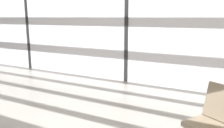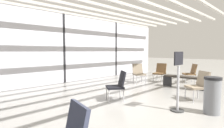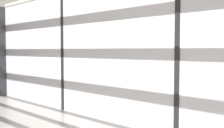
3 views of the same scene
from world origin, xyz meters
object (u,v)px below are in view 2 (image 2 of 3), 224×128
(trash_bin, at_px, (212,95))
(waiting_bench, at_px, (184,79))
(lounge_chair_2, at_px, (160,71))
(info_sign, at_px, (178,83))
(lounge_chair_0, at_px, (139,72))
(parked_airplane, at_px, (19,45))
(lounge_chair_4, at_px, (199,84))
(lounge_chair_3, at_px, (191,72))
(lounge_chair_5, at_px, (118,84))

(trash_bin, bearing_deg, waiting_bench, 34.42)
(lounge_chair_2, height_order, info_sign, info_sign)
(lounge_chair_0, bearing_deg, parked_airplane, 140.43)
(trash_bin, bearing_deg, lounge_chair_2, 44.79)
(lounge_chair_4, bearing_deg, parked_airplane, -135.19)
(lounge_chair_0, height_order, waiting_bench, lounge_chair_0)
(parked_airplane, distance_m, lounge_chair_2, 8.98)
(lounge_chair_0, height_order, trash_bin, lounge_chair_0)
(parked_airplane, distance_m, trash_bin, 11.28)
(lounge_chair_0, distance_m, lounge_chair_3, 2.40)
(lounge_chair_3, xyz_separation_m, waiting_bench, (-1.43, -0.27, -0.13))
(lounge_chair_0, distance_m, trash_bin, 4.20)
(parked_airplane, height_order, lounge_chair_3, parked_airplane)
(parked_airplane, height_order, lounge_chair_0, parked_airplane)
(lounge_chair_0, height_order, lounge_chair_2, same)
(parked_airplane, distance_m, lounge_chair_5, 8.97)
(waiting_bench, bearing_deg, parked_airplane, 13.39)
(trash_bin, bearing_deg, parked_airplane, 92.47)
(lounge_chair_0, distance_m, lounge_chair_5, 3.13)
(lounge_chair_0, height_order, lounge_chair_3, same)
(lounge_chair_5, relative_size, waiting_bench, 0.51)
(lounge_chair_0, bearing_deg, lounge_chair_4, -80.20)
(lounge_chair_0, relative_size, lounge_chair_3, 1.00)
(waiting_bench, xyz_separation_m, trash_bin, (-2.38, -1.63, 0.07))
(waiting_bench, relative_size, trash_bin, 1.97)
(lounge_chair_2, height_order, trash_bin, lounge_chair_2)
(lounge_chair_0, distance_m, lounge_chair_2, 1.10)
(lounge_chair_2, xyz_separation_m, trash_bin, (-3.06, -3.04, -0.06))
(parked_airplane, height_order, lounge_chair_5, parked_airplane)
(lounge_chair_2, xyz_separation_m, lounge_chair_4, (-2.13, -2.44, 0.00))
(lounge_chair_0, bearing_deg, trash_bin, -89.12)
(parked_airplane, height_order, trash_bin, parked_airplane)
(lounge_chair_4, height_order, info_sign, info_sign)
(parked_airplane, relative_size, waiting_bench, 8.30)
(parked_airplane, relative_size, lounge_chair_4, 16.20)
(parked_airplane, xyz_separation_m, lounge_chair_0, (2.61, -7.55, -1.38))
(lounge_chair_2, height_order, lounge_chair_4, same)
(lounge_chair_0, bearing_deg, info_sign, -98.82)
(lounge_chair_2, bearing_deg, parked_airplane, -162.00)
(lounge_chair_5, bearing_deg, lounge_chair_2, 135.89)
(lounge_chair_5, relative_size, trash_bin, 1.01)
(lounge_chair_0, bearing_deg, lounge_chair_3, -14.41)
(waiting_bench, bearing_deg, lounge_chair_5, 74.30)
(parked_airplane, bearing_deg, waiting_bench, -73.30)
(trash_bin, relative_size, info_sign, 0.60)
(lounge_chair_4, relative_size, waiting_bench, 0.51)
(trash_bin, distance_m, info_sign, 0.79)
(trash_bin, xyz_separation_m, info_sign, (-0.38, 0.65, 0.25))
(parked_airplane, height_order, info_sign, parked_airplane)
(lounge_chair_4, relative_size, trash_bin, 1.01)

